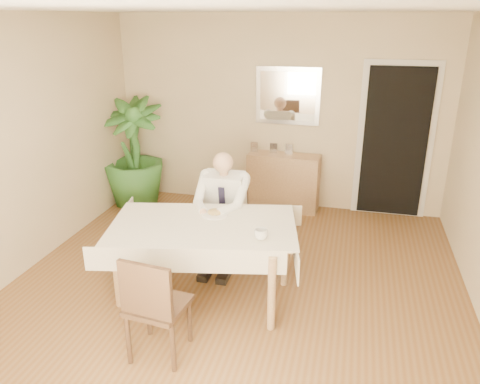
% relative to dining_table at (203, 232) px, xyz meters
% --- Properties ---
extents(room, '(5.00, 5.02, 2.60)m').
position_rel_dining_table_xyz_m(room, '(0.25, 0.04, 0.63)').
color(room, brown).
rests_on(room, ground).
extents(window, '(1.34, 0.04, 1.44)m').
position_rel_dining_table_xyz_m(window, '(0.25, -2.43, 0.78)').
color(window, silver).
rests_on(window, room).
extents(doorway, '(0.96, 0.07, 2.10)m').
position_rel_dining_table_xyz_m(doorway, '(1.80, 2.50, 0.33)').
color(doorway, silver).
rests_on(doorway, ground).
extents(mirror, '(0.86, 0.04, 0.76)m').
position_rel_dining_table_xyz_m(mirror, '(0.38, 2.51, 0.88)').
color(mirror, silver).
rests_on(mirror, room).
extents(dining_table, '(1.91, 1.35, 0.75)m').
position_rel_dining_table_xyz_m(dining_table, '(0.00, 0.00, 0.00)').
color(dining_table, tan).
rests_on(dining_table, ground).
extents(chair_far, '(0.45, 0.45, 0.85)m').
position_rel_dining_table_xyz_m(chair_far, '(0.00, 0.88, -0.19)').
color(chair_far, '#3B2717').
rests_on(chair_far, ground).
extents(chair_near, '(0.48, 0.48, 0.91)m').
position_rel_dining_table_xyz_m(chair_near, '(-0.09, -0.96, -0.16)').
color(chair_near, '#3B2717').
rests_on(chair_near, ground).
extents(seated_man, '(0.48, 0.72, 1.24)m').
position_rel_dining_table_xyz_m(seated_man, '(0.00, 0.59, 0.02)').
color(seated_man, white).
rests_on(seated_man, ground).
extents(plate, '(0.26, 0.26, 0.02)m').
position_rel_dining_table_xyz_m(plate, '(0.04, 0.23, 0.09)').
color(plate, white).
rests_on(plate, dining_table).
extents(food, '(0.14, 0.14, 0.06)m').
position_rel_dining_table_xyz_m(food, '(0.04, 0.23, 0.11)').
color(food, olive).
rests_on(food, dining_table).
extents(knife, '(0.01, 0.13, 0.01)m').
position_rel_dining_table_xyz_m(knife, '(0.08, 0.17, 0.11)').
color(knife, silver).
rests_on(knife, dining_table).
extents(fork, '(0.01, 0.13, 0.01)m').
position_rel_dining_table_xyz_m(fork, '(0.00, 0.17, 0.11)').
color(fork, silver).
rests_on(fork, dining_table).
extents(coffee_mug, '(0.15, 0.15, 0.09)m').
position_rel_dining_table_xyz_m(coffee_mug, '(0.58, -0.17, 0.13)').
color(coffee_mug, white).
rests_on(coffee_mug, dining_table).
extents(sideboard, '(0.99, 0.39, 0.78)m').
position_rel_dining_table_xyz_m(sideboard, '(0.38, 2.36, -0.28)').
color(sideboard, tan).
rests_on(sideboard, ground).
extents(photo_frame_left, '(0.10, 0.02, 0.14)m').
position_rel_dining_table_xyz_m(photo_frame_left, '(-0.04, 2.40, 0.18)').
color(photo_frame_left, silver).
rests_on(photo_frame_left, sideboard).
extents(photo_frame_center, '(0.10, 0.02, 0.14)m').
position_rel_dining_table_xyz_m(photo_frame_center, '(0.23, 2.41, 0.18)').
color(photo_frame_center, silver).
rests_on(photo_frame_center, sideboard).
extents(photo_frame_right, '(0.10, 0.02, 0.14)m').
position_rel_dining_table_xyz_m(photo_frame_right, '(0.44, 2.40, 0.18)').
color(photo_frame_right, silver).
rests_on(photo_frame_right, sideboard).
extents(potted_palm, '(0.95, 0.95, 1.51)m').
position_rel_dining_table_xyz_m(potted_palm, '(-1.70, 2.04, 0.09)').
color(potted_palm, '#2C6023').
rests_on(potted_palm, ground).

